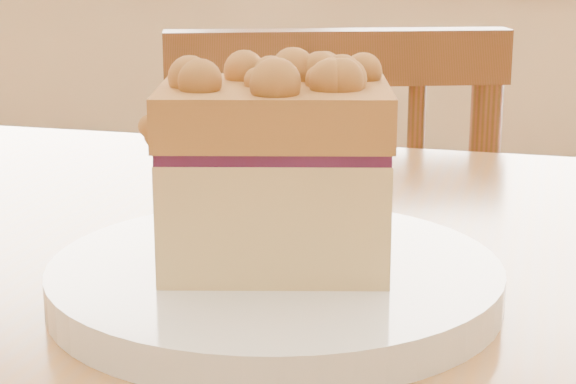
% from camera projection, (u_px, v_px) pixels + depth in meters
% --- Properties ---
extents(cafe_chair_main, '(0.49, 0.49, 0.85)m').
position_uv_depth(cafe_chair_main, '(319.00, 355.00, 1.23)').
color(cafe_chair_main, brown).
rests_on(cafe_chair_main, ground).
extents(plate, '(0.24, 0.24, 0.02)m').
position_uv_depth(plate, '(275.00, 282.00, 0.53)').
color(plate, white).
rests_on(plate, cafe_table_main).
extents(cake_slice, '(0.13, 0.11, 0.11)m').
position_uv_depth(cake_slice, '(277.00, 162.00, 0.52)').
color(cake_slice, '#E5BE81').
rests_on(cake_slice, plate).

